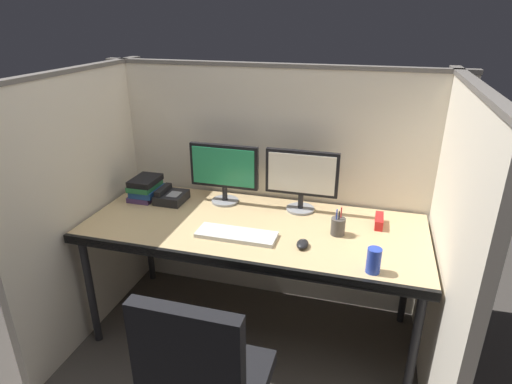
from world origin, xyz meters
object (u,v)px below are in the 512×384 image
(desk, at_px, (253,233))
(red_stapler, at_px, (379,221))
(monitor_right, at_px, (302,177))
(soda_can, at_px, (374,261))
(monitor_left, at_px, (224,170))
(book_stack, at_px, (146,188))
(desk_phone, at_px, (171,197))
(keyboard_main, at_px, (236,235))
(computer_mouse, at_px, (302,244))
(pen_cup, at_px, (338,226))

(desk, distance_m, red_stapler, 0.71)
(monitor_right, bearing_deg, soda_can, -52.31)
(monitor_left, bearing_deg, book_stack, -171.19)
(red_stapler, bearing_deg, desk_phone, -179.33)
(keyboard_main, relative_size, desk_phone, 2.26)
(desk, bearing_deg, desk_phone, 163.14)
(desk, height_order, keyboard_main, keyboard_main)
(red_stapler, height_order, book_stack, book_stack)
(desk, height_order, book_stack, book_stack)
(keyboard_main, height_order, book_stack, book_stack)
(monitor_left, bearing_deg, monitor_right, 1.37)
(desk_phone, bearing_deg, computer_mouse, -20.53)
(pen_cup, bearing_deg, monitor_right, 134.96)
(computer_mouse, xyz_separation_m, soda_can, (0.35, -0.14, 0.04))
(desk, relative_size, soda_can, 15.57)
(red_stapler, distance_m, desk_phone, 1.27)
(monitor_left, xyz_separation_m, book_stack, (-0.51, -0.08, -0.15))
(book_stack, bearing_deg, monitor_right, 5.22)
(red_stapler, bearing_deg, pen_cup, -141.69)
(keyboard_main, distance_m, pen_cup, 0.55)
(computer_mouse, height_order, pen_cup, pen_cup)
(keyboard_main, relative_size, computer_mouse, 4.48)
(monitor_right, xyz_separation_m, desk_phone, (-0.81, -0.10, -0.18))
(desk_phone, xyz_separation_m, book_stack, (-0.18, 0.01, 0.04))
(keyboard_main, bearing_deg, desk_phone, 149.15)
(soda_can, bearing_deg, desk, 155.87)
(keyboard_main, distance_m, computer_mouse, 0.36)
(desk, xyz_separation_m, keyboard_main, (-0.05, -0.14, 0.06))
(monitor_left, bearing_deg, desk, -45.40)
(desk_phone, height_order, soda_can, soda_can)
(red_stapler, xyz_separation_m, pen_cup, (-0.21, -0.17, 0.02))
(desk_phone, bearing_deg, book_stack, 178.00)
(computer_mouse, bearing_deg, monitor_left, 143.42)
(desk, xyz_separation_m, red_stapler, (0.68, 0.19, 0.08))
(monitor_right, bearing_deg, book_stack, -174.78)
(monitor_left, bearing_deg, pen_cup, -18.08)
(monitor_right, bearing_deg, desk_phone, -173.23)
(computer_mouse, xyz_separation_m, desk_phone, (-0.90, 0.34, 0.02))
(desk, xyz_separation_m, book_stack, (-0.77, 0.19, 0.12))
(pen_cup, bearing_deg, desk, -176.69)
(desk_phone, bearing_deg, pen_cup, -8.20)
(monitor_left, relative_size, pen_cup, 2.78)
(computer_mouse, relative_size, red_stapler, 0.64)
(keyboard_main, distance_m, red_stapler, 0.80)
(red_stapler, relative_size, desk_phone, 0.79)
(monitor_right, height_order, computer_mouse, monitor_right)
(pen_cup, bearing_deg, book_stack, 172.67)
(book_stack, bearing_deg, desk_phone, -2.00)
(monitor_right, xyz_separation_m, computer_mouse, (0.09, -0.43, -0.20))
(pen_cup, distance_m, book_stack, 1.25)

